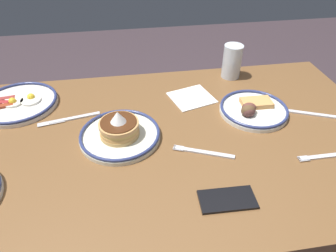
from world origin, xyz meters
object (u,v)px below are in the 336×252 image
at_px(plate_far_companion, 18,103).
at_px(tea_spoon, 325,115).
at_px(drinking_glass, 232,63).
at_px(fork_near, 203,152).
at_px(plate_center_pancakes, 253,109).
at_px(cell_phone, 227,200).
at_px(butter_knife, 70,119).
at_px(paper_napkin, 192,98).
at_px(plate_near_main, 120,132).
at_px(fork_far, 327,156).

distance_m(plate_far_companion, tea_spoon, 1.10).
xyz_separation_m(drinking_glass, fork_near, (0.23, 0.44, -0.06)).
bearing_deg(plate_center_pancakes, plate_far_companion, -11.89).
xyz_separation_m(cell_phone, butter_knife, (0.43, -0.41, -0.00)).
height_order(plate_center_pancakes, paper_napkin, plate_center_pancakes).
bearing_deg(cell_phone, drinking_glass, -106.94).
relative_size(plate_far_companion, butter_knife, 1.32).
height_order(plate_far_companion, paper_napkin, plate_far_companion).
relative_size(plate_far_companion, drinking_glass, 2.00).
xyz_separation_m(plate_near_main, tea_spoon, (-0.71, -0.01, -0.02)).
xyz_separation_m(plate_center_pancakes, fork_near, (0.22, 0.18, -0.01)).
bearing_deg(cell_phone, plate_near_main, -46.27).
distance_m(plate_near_main, butter_knife, 0.21).
height_order(cell_phone, paper_napkin, cell_phone).
height_order(plate_near_main, plate_center_pancakes, plate_near_main).
distance_m(fork_near, butter_knife, 0.47).
distance_m(plate_center_pancakes, cell_phone, 0.41).
bearing_deg(fork_far, fork_near, -11.53).
height_order(plate_near_main, drinking_glass, drinking_glass).
xyz_separation_m(drinking_glass, cell_phone, (0.21, 0.62, -0.06)).
height_order(plate_center_pancakes, drinking_glass, drinking_glass).
bearing_deg(butter_knife, tea_spoon, 172.31).
distance_m(paper_napkin, fork_far, 0.50).
height_order(drinking_glass, tea_spoon, drinking_glass).
distance_m(drinking_glass, paper_napkin, 0.25).
xyz_separation_m(butter_knife, tea_spoon, (-0.88, 0.12, 0.00)).
distance_m(plate_near_main, drinking_glass, 0.58).
bearing_deg(plate_far_companion, tea_spoon, 167.59).
distance_m(plate_near_main, plate_center_pancakes, 0.47).
bearing_deg(plate_near_main, cell_phone, 131.94).
xyz_separation_m(fork_far, butter_knife, (0.77, -0.31, -0.00)).
relative_size(plate_far_companion, tea_spoon, 1.47).
xyz_separation_m(plate_near_main, drinking_glass, (-0.47, -0.33, 0.04)).
distance_m(plate_far_companion, drinking_glass, 0.84).
height_order(plate_far_companion, fork_near, plate_far_companion).
relative_size(drinking_glass, butter_knife, 0.66).
height_order(cell_phone, butter_knife, cell_phone).
height_order(drinking_glass, butter_knife, drinking_glass).
height_order(plate_center_pancakes, fork_far, plate_center_pancakes).
distance_m(plate_center_pancakes, drinking_glass, 0.27).
distance_m(cell_phone, fork_near, 0.18).
distance_m(cell_phone, fork_far, 0.36).
xyz_separation_m(paper_napkin, butter_knife, (0.45, 0.07, 0.00)).
distance_m(drinking_glass, fork_near, 0.50).
relative_size(plate_near_main, plate_far_companion, 0.93).
bearing_deg(cell_phone, butter_knife, -42.10).
bearing_deg(paper_napkin, fork_near, 84.04).
relative_size(plate_center_pancakes, drinking_glass, 1.74).
xyz_separation_m(plate_near_main, cell_phone, (-0.26, 0.29, -0.02)).
bearing_deg(plate_far_companion, fork_near, 149.93).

